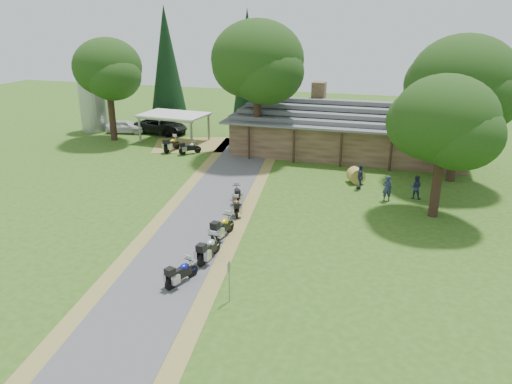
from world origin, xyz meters
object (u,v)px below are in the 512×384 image
(hay_bale, at_px, (356,175))
(motorcycle_row_d, at_px, (236,206))
(lodge, at_px, (348,127))
(motorcycle_row_c, at_px, (223,226))
(motorcycle_row_b, at_px, (209,248))
(motorcycle_row_e, at_px, (237,193))
(motorcycle_carport_b, at_px, (190,147))
(carport, at_px, (174,128))
(motorcycle_row_a, at_px, (181,272))
(silo, at_px, (93,104))
(car_white_sedan, at_px, (126,125))
(car_dark_suv, at_px, (161,122))
(motorcycle_carport_a, at_px, (172,144))

(hay_bale, bearing_deg, motorcycle_row_d, -127.46)
(lodge, height_order, motorcycle_row_c, lodge)
(hay_bale, bearing_deg, motorcycle_row_b, -111.69)
(motorcycle_row_e, bearing_deg, motorcycle_carport_b, 15.24)
(carport, height_order, motorcycle_row_e, carport)
(carport, distance_m, motorcycle_carport_b, 5.30)
(carport, bearing_deg, motorcycle_row_e, -46.72)
(motorcycle_row_a, relative_size, motorcycle_row_e, 1.02)
(motorcycle_row_c, height_order, motorcycle_row_e, motorcycle_row_c)
(lodge, relative_size, motorcycle_carport_b, 11.43)
(motorcycle_row_a, height_order, motorcycle_row_e, motorcycle_row_a)
(silo, bearing_deg, carport, -10.33)
(lodge, xyz_separation_m, motorcycle_row_b, (-4.22, -23.25, -1.76))
(motorcycle_row_a, height_order, motorcycle_row_d, motorcycle_row_a)
(motorcycle_row_a, bearing_deg, motorcycle_row_c, 19.15)
(motorcycle_row_d, distance_m, motorcycle_row_e, 2.26)
(hay_bale, bearing_deg, car_white_sedan, 158.99)
(car_white_sedan, distance_m, motorcycle_row_c, 29.07)
(carport, distance_m, motorcycle_row_b, 26.19)
(motorcycle_row_a, bearing_deg, hay_bale, 0.21)
(lodge, height_order, motorcycle_row_d, lodge)
(car_white_sedan, relative_size, car_dark_suv, 0.85)
(lodge, height_order, silo, silo)
(silo, height_order, motorcycle_row_d, silo)
(motorcycle_row_d, xyz_separation_m, motorcycle_row_e, (-0.70, 2.15, 0.04))
(motorcycle_row_d, height_order, motorcycle_row_e, motorcycle_row_e)
(carport, relative_size, motorcycle_row_c, 3.07)
(motorcycle_row_a, height_order, hay_bale, motorcycle_row_a)
(car_dark_suv, height_order, hay_bale, car_dark_suv)
(motorcycle_row_d, height_order, hay_bale, motorcycle_row_d)
(silo, bearing_deg, motorcycle_row_c, -43.66)
(carport, relative_size, motorcycle_carport_a, 3.00)
(lodge, relative_size, motorcycle_row_a, 11.69)
(motorcycle_row_c, xyz_separation_m, hay_bale, (6.19, 12.12, -0.13))
(motorcycle_carport_a, bearing_deg, motorcycle_row_a, -145.67)
(motorcycle_row_d, bearing_deg, motorcycle_carport_b, 14.20)
(car_dark_suv, bearing_deg, silo, 106.68)
(carport, bearing_deg, car_white_sedan, 169.22)
(car_white_sedan, bearing_deg, car_dark_suv, -85.77)
(motorcycle_row_b, xyz_separation_m, motorcycle_row_c, (-0.27, 2.77, 0.02))
(silo, distance_m, motorcycle_carport_b, 15.20)
(motorcycle_row_d, bearing_deg, motorcycle_row_a, 161.22)
(motorcycle_row_d, distance_m, motorcycle_carport_b, 15.29)
(motorcycle_carport_a, relative_size, motorcycle_carport_b, 1.14)
(car_white_sedan, bearing_deg, motorcycle_row_e, -141.96)
(motorcycle_row_c, distance_m, hay_bale, 13.61)
(silo, relative_size, motorcycle_row_e, 3.27)
(car_white_sedan, height_order, motorcycle_row_d, car_white_sedan)
(carport, distance_m, motorcycle_row_d, 20.54)
(motorcycle_row_d, relative_size, motorcycle_carport_b, 0.90)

